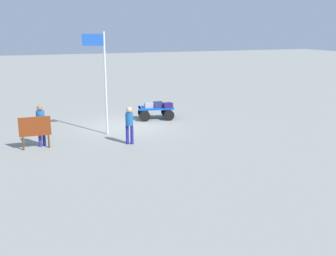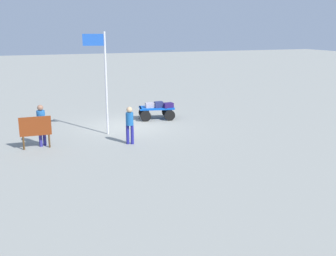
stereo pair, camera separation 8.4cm
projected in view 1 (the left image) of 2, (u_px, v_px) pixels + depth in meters
ground_plane at (127, 126)px, 20.73m from camera, size 120.00×120.00×0.00m
luggage_cart at (155, 111)px, 22.21m from camera, size 2.10×1.48×0.69m
suitcase_dark at (150, 105)px, 21.98m from camera, size 0.61×0.43×0.26m
suitcase_grey at (158, 105)px, 21.97m from camera, size 0.46×0.34×0.33m
suitcase_olive at (167, 105)px, 21.98m from camera, size 0.56×0.42×0.26m
worker_lead at (129, 122)px, 17.31m from camera, size 0.43×0.43×1.65m
worker_trailing at (41, 122)px, 16.97m from camera, size 0.48×0.48×1.80m
flagpole at (103, 74)px, 18.43m from camera, size 1.03×0.23×4.78m
signboard at (35, 128)px, 16.62m from camera, size 1.29×0.09×1.37m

